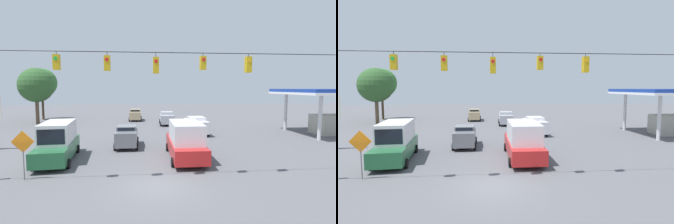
% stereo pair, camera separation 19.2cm
% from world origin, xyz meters
% --- Properties ---
extents(ground_plane, '(140.00, 140.00, 0.00)m').
position_xyz_m(ground_plane, '(0.00, 0.00, 0.00)').
color(ground_plane, '#56565B').
extents(overhead_signal_span, '(24.00, 0.38, 8.04)m').
position_xyz_m(overhead_signal_span, '(-0.03, -1.27, 5.20)').
color(overhead_signal_span, slate).
rests_on(overhead_signal_span, ground_plane).
extents(sedan_tan_withflow_deep, '(1.99, 4.12, 1.83)m').
position_xyz_m(sedan_tan_withflow_deep, '(1.81, -28.58, 0.96)').
color(sedan_tan_withflow_deep, tan).
rests_on(sedan_tan_withflow_deep, ground_plane).
extents(box_truck_red_crossing_near, '(2.61, 6.86, 2.75)m').
position_xyz_m(box_truck_red_crossing_near, '(-2.40, -5.43, 1.36)').
color(box_truck_red_crossing_near, red).
rests_on(box_truck_red_crossing_near, ground_plane).
extents(box_truck_green_parked_shoulder, '(2.81, 6.72, 2.77)m').
position_xyz_m(box_truck_green_parked_shoulder, '(6.88, -5.93, 1.37)').
color(box_truck_green_parked_shoulder, '#236038').
rests_on(box_truck_green_parked_shoulder, ground_plane).
extents(sedan_grey_withflow_mid, '(2.03, 4.12, 1.89)m').
position_xyz_m(sedan_grey_withflow_mid, '(2.14, -9.74, 0.99)').
color(sedan_grey_withflow_mid, slate).
rests_on(sedan_grey_withflow_mid, ground_plane).
extents(sedan_white_oncoming_far, '(2.29, 4.57, 1.98)m').
position_xyz_m(sedan_white_oncoming_far, '(-5.32, -15.32, 1.03)').
color(sedan_white_oncoming_far, silver).
rests_on(sedan_white_oncoming_far, ground_plane).
extents(sedan_silver_oncoming_deep, '(2.19, 4.52, 1.86)m').
position_xyz_m(sedan_silver_oncoming_deep, '(-2.76, -23.31, 0.97)').
color(sedan_silver_oncoming_deep, '#A8AAB2').
rests_on(sedan_silver_oncoming_deep, ground_plane).
extents(traffic_cone_nearest, '(0.39, 0.39, 0.69)m').
position_xyz_m(traffic_cone_nearest, '(6.73, -4.03, 0.35)').
color(traffic_cone_nearest, orange).
rests_on(traffic_cone_nearest, ground_plane).
extents(traffic_cone_second, '(0.39, 0.39, 0.69)m').
position_xyz_m(traffic_cone_second, '(6.93, -6.42, 0.35)').
color(traffic_cone_second, orange).
rests_on(traffic_cone_second, ground_plane).
extents(traffic_cone_third, '(0.39, 0.39, 0.69)m').
position_xyz_m(traffic_cone_third, '(6.76, -8.78, 0.35)').
color(traffic_cone_third, orange).
rests_on(traffic_cone_third, ground_plane).
extents(gas_station, '(10.37, 9.06, 5.11)m').
position_xyz_m(gas_station, '(-20.48, -13.90, 3.73)').
color(gas_station, navy).
rests_on(gas_station, ground_plane).
extents(work_zone_sign, '(1.27, 0.06, 2.84)m').
position_xyz_m(work_zone_sign, '(7.53, -1.86, 1.99)').
color(work_zone_sign, slate).
rests_on(work_zone_sign, ground_plane).
extents(tree_horizon_left, '(4.72, 4.72, 8.40)m').
position_xyz_m(tree_horizon_left, '(17.02, -31.51, 6.02)').
color(tree_horizon_left, '#4C3823').
rests_on(tree_horizon_left, ground_plane).
extents(tree_horizon_right, '(4.97, 4.97, 8.12)m').
position_xyz_m(tree_horizon_right, '(15.91, -26.20, 5.61)').
color(tree_horizon_right, brown).
rests_on(tree_horizon_right, ground_plane).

